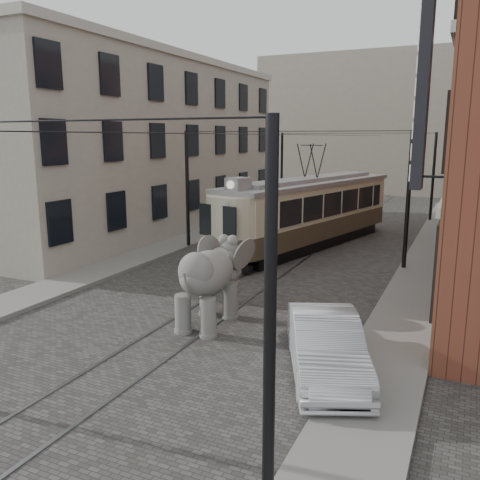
% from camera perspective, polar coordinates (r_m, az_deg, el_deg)
% --- Properties ---
extents(ground, '(120.00, 120.00, 0.00)m').
position_cam_1_polar(ground, '(18.71, -0.37, -6.10)').
color(ground, '#474542').
extents(tram_rails, '(1.54, 80.00, 0.02)m').
position_cam_1_polar(tram_rails, '(18.71, -0.37, -6.07)').
color(tram_rails, slate).
rests_on(tram_rails, ground).
extents(sidewalk_right, '(2.00, 60.00, 0.15)m').
position_cam_1_polar(sidewalk_right, '(17.16, 18.28, -8.12)').
color(sidewalk_right, slate).
rests_on(sidewalk_right, ground).
extents(sidewalk_left, '(2.00, 60.00, 0.15)m').
position_cam_1_polar(sidewalk_left, '(22.14, -15.82, -3.54)').
color(sidewalk_left, slate).
rests_on(sidewalk_left, ground).
extents(stucco_building, '(7.00, 24.00, 10.00)m').
position_cam_1_polar(stucco_building, '(32.07, -10.81, 10.19)').
color(stucco_building, gray).
rests_on(stucco_building, ground).
extents(distant_block, '(28.00, 10.00, 14.00)m').
position_cam_1_polar(distant_block, '(56.66, 17.49, 12.43)').
color(distant_block, gray).
rests_on(distant_block, ground).
extents(catenary, '(11.00, 30.20, 6.00)m').
position_cam_1_polar(catenary, '(22.68, 4.55, 4.76)').
color(catenary, black).
rests_on(catenary, ground).
extents(tram, '(5.98, 13.71, 5.33)m').
position_cam_1_polar(tram, '(26.54, 8.00, 4.96)').
color(tram, beige).
rests_on(tram, ground).
extents(elephant, '(2.52, 4.31, 2.58)m').
position_cam_1_polar(elephant, '(15.36, -3.75, -5.09)').
color(elephant, slate).
rests_on(elephant, ground).
extents(parked_car, '(3.27, 4.84, 1.51)m').
position_cam_1_polar(parked_car, '(12.56, 9.72, -11.73)').
color(parked_car, '#ACADB1').
rests_on(parked_car, ground).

